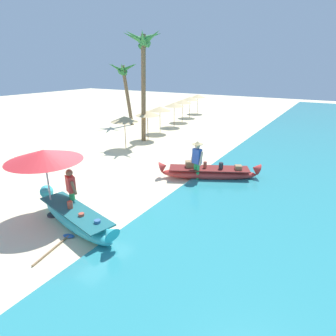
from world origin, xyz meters
The scene contains 16 objects.
ground_plane centered at (0.00, 0.00, 0.00)m, with size 80.00×80.00×0.00m, color beige.
boat_cyan_foreground centered at (1.06, -1.40, 0.32)m, with size 4.03×1.63×0.88m.
boat_red_midground centered at (2.93, 4.34, 0.29)m, with size 4.12×2.54×0.81m.
person_vendor_hatted centered at (2.57, 3.87, 1.00)m, with size 0.59×0.44×1.74m.
person_tourist_customer centered at (0.41, -0.90, 0.90)m, with size 0.58×0.40×1.60m.
patio_umbrella_large centered at (-0.15, -1.30, 2.06)m, with size 2.30×2.30×2.25m.
parasol_row_0 centered at (-3.23, 6.33, 1.75)m, with size 1.60×1.60×1.91m.
parasol_row_1 centered at (-3.34, 8.79, 1.75)m, with size 1.60×1.60×1.91m.
parasol_row_2 centered at (-3.76, 10.95, 1.75)m, with size 1.60×1.60×1.91m.
parasol_row_3 centered at (-4.03, 13.48, 1.75)m, with size 1.60×1.60×1.91m.
parasol_row_4 centered at (-4.43, 15.62, 1.75)m, with size 1.60×1.60×1.91m.
parasol_row_5 centered at (-4.92, 18.01, 1.75)m, with size 1.60×1.60×1.91m.
parasol_row_6 centered at (-5.28, 20.49, 1.75)m, with size 1.60×1.60×1.91m.
palm_tree_tall_inland centered at (-3.27, 8.40, 5.30)m, with size 2.72×2.14×6.69m.
palm_tree_leaning_seaward centered at (-7.99, 12.31, 3.98)m, with size 2.49×2.58×4.98m.
paddle centered at (1.36, -2.32, 0.03)m, with size 0.50×1.51×0.05m.
Camera 1 is at (7.39, -6.54, 4.65)m, focal length 30.76 mm.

